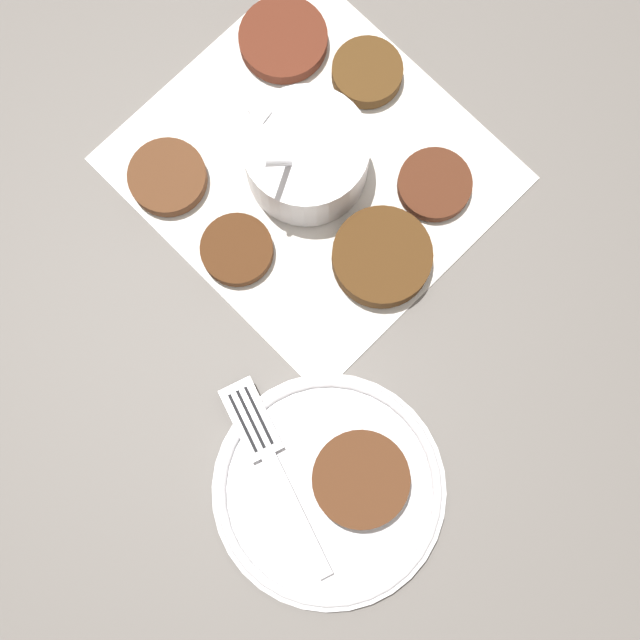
{
  "coord_description": "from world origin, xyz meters",
  "views": [
    {
      "loc": [
        -0.15,
        0.23,
        0.75
      ],
      "look_at": [
        -0.07,
        0.12,
        0.02
      ],
      "focal_mm": 50.0,
      "sensor_mm": 36.0,
      "label": 1
    }
  ],
  "objects_px": {
    "sauce_bowl": "(306,158)",
    "fritter_on_plate": "(361,479)",
    "fork": "(269,457)",
    "serving_plate": "(329,490)"
  },
  "relations": [
    {
      "from": "fork",
      "to": "serving_plate",
      "type": "bearing_deg",
      "value": -173.11
    },
    {
      "from": "serving_plate",
      "to": "fork",
      "type": "xyz_separation_m",
      "value": [
        0.06,
        0.01,
        0.01
      ]
    },
    {
      "from": "sauce_bowl",
      "to": "fork",
      "type": "distance_m",
      "value": 0.25
    },
    {
      "from": "sauce_bowl",
      "to": "fritter_on_plate",
      "type": "xyz_separation_m",
      "value": [
        -0.19,
        0.19,
        -0.0
      ]
    },
    {
      "from": "sauce_bowl",
      "to": "fork",
      "type": "xyz_separation_m",
      "value": [
        -0.12,
        0.22,
        -0.01
      ]
    },
    {
      "from": "sauce_bowl",
      "to": "fritter_on_plate",
      "type": "distance_m",
      "value": 0.27
    },
    {
      "from": "fritter_on_plate",
      "to": "fork",
      "type": "xyz_separation_m",
      "value": [
        0.07,
        0.03,
        -0.01
      ]
    },
    {
      "from": "sauce_bowl",
      "to": "fritter_on_plate",
      "type": "relative_size",
      "value": 1.48
    },
    {
      "from": "fork",
      "to": "sauce_bowl",
      "type": "bearing_deg",
      "value": -61.16
    },
    {
      "from": "serving_plate",
      "to": "fritter_on_plate",
      "type": "relative_size",
      "value": 2.44
    }
  ]
}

